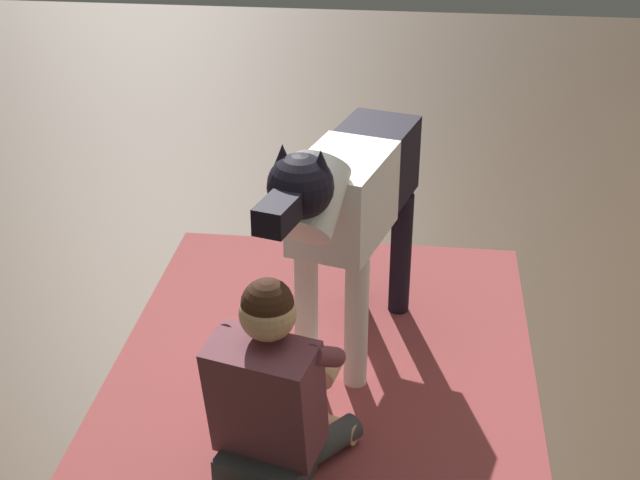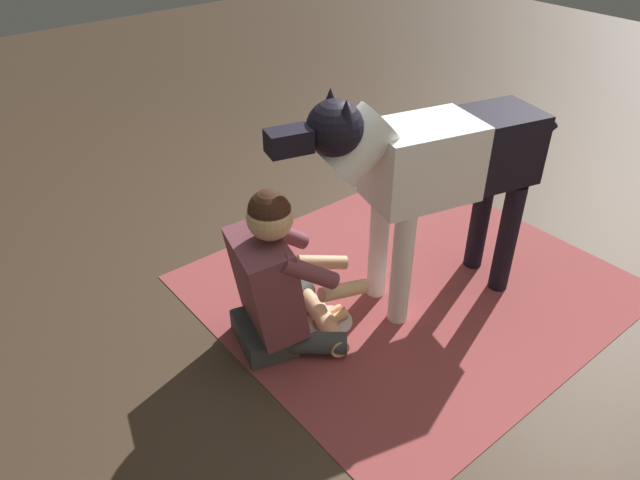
# 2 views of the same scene
# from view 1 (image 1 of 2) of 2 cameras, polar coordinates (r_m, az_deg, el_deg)

# --- Properties ---
(ground_plane) EXTENTS (13.36, 13.36, 0.00)m
(ground_plane) POSITION_cam_1_polar(r_m,az_deg,el_deg) (4.28, -1.30, -6.59)
(ground_plane) COLOR #3D2D1F
(area_rug) EXTENTS (2.14, 1.93, 0.01)m
(area_rug) POSITION_cam_1_polar(r_m,az_deg,el_deg) (4.24, 0.46, -6.88)
(area_rug) COLOR brown
(area_rug) RESTS_ON ground
(person_sitting_on_floor) EXTENTS (0.69, 0.58, 0.85)m
(person_sitting_on_floor) POSITION_cam_1_polar(r_m,az_deg,el_deg) (3.39, -3.09, -9.81)
(person_sitting_on_floor) COLOR #383C3D
(person_sitting_on_floor) RESTS_ON ground
(large_dog) EXTENTS (1.53, 0.57, 1.23)m
(large_dog) POSITION_cam_1_polar(r_m,az_deg,el_deg) (3.80, 1.83, 2.55)
(large_dog) COLOR white
(large_dog) RESTS_ON ground
(hot_dog_on_plate) EXTENTS (0.24, 0.24, 0.06)m
(hot_dog_on_plate) POSITION_cam_1_polar(r_m,az_deg,el_deg) (3.79, -1.19, -11.31)
(hot_dog_on_plate) COLOR silver
(hot_dog_on_plate) RESTS_ON ground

